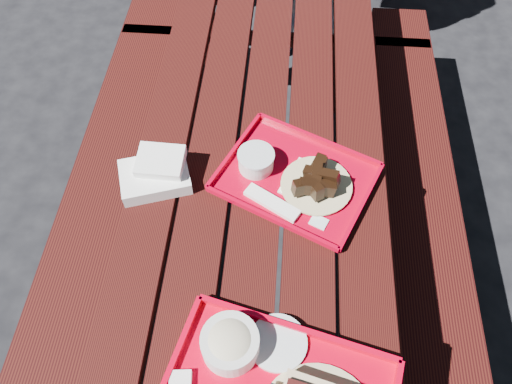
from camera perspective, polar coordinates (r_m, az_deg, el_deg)
ground at (r=2.13m, az=0.31°, el=-9.02°), size 60.00×60.00×0.00m
picnic_table_near at (r=1.64m, az=0.40°, el=-0.73°), size 1.41×2.40×0.75m
far_tray at (r=1.43m, az=4.21°, el=1.73°), size 0.51×0.46×0.07m
white_cloth at (r=1.45m, az=-11.29°, el=2.19°), size 0.23×0.19×0.08m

